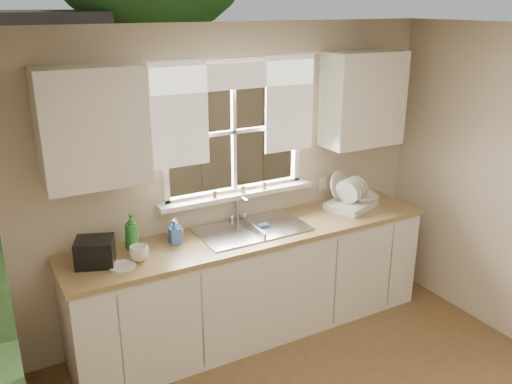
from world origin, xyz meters
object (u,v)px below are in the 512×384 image
soap_bottle_a (132,232)px  cup (139,253)px  black_appliance (95,252)px  dish_rack (350,199)px

soap_bottle_a → cup: (-0.01, -0.20, -0.09)m
soap_bottle_a → black_appliance: soap_bottle_a is taller
dish_rack → cup: 1.97m
soap_bottle_a → black_appliance: size_ratio=1.10×
dish_rack → cup: size_ratio=3.79×
dish_rack → black_appliance: dish_rack is taller
cup → black_appliance: bearing=179.8°
dish_rack → black_appliance: 2.25m
cup → dish_rack: bearing=20.2°
dish_rack → cup: bearing=-176.7°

